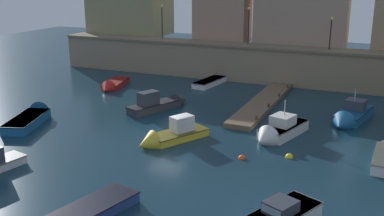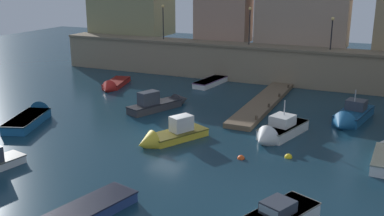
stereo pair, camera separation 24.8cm
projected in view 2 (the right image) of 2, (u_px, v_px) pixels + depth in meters
The scene contains 16 objects.
ground_plane at pixel (166, 135), 32.43m from camera, with size 105.55×105.55×0.00m, color #112D3D.
quay_wall at pixel (247, 62), 48.47m from camera, with size 44.50×3.03×3.86m.
old_town_backdrop at pixel (263, 8), 49.93m from camera, with size 41.91×5.94×8.66m.
pier_dock at pixel (263, 103), 39.69m from camera, with size 2.12×14.62×0.70m.
quay_lamp_0 at pixel (163, 17), 51.13m from camera, with size 0.32×0.32×3.87m.
quay_lamp_1 at pixel (250, 20), 47.15m from camera, with size 0.32×0.32×3.88m.
quay_lamp_2 at pixel (332, 28), 44.02m from camera, with size 0.32×0.32×3.17m.
moored_boat_0 at pixel (350, 117), 34.96m from camera, with size 3.01×6.32×2.95m.
moored_boat_2 at pixel (161, 103), 38.51m from camera, with size 3.64×6.27×2.07m.
moored_boat_4 at pixel (168, 136), 30.96m from camera, with size 3.93×5.50×2.14m.
moored_boat_6 at pixel (33, 116), 35.40m from camera, with size 3.72×6.49×1.72m.
moored_boat_7 at pixel (113, 85), 45.63m from camera, with size 2.89×5.76×1.53m.
moored_boat_8 at pixel (216, 80), 47.74m from camera, with size 2.30×6.48×1.39m.
moored_boat_10 at pixel (277, 131), 31.62m from camera, with size 3.21×5.76×3.03m.
mooring_buoy_0 at pixel (288, 157), 28.37m from camera, with size 0.49×0.49×0.49m, color yellow.
mooring_buoy_1 at pixel (241, 159), 28.20m from camera, with size 0.46×0.46×0.46m, color #EA4C19.
Camera 2 is at (14.17, -27.14, 11.02)m, focal length 42.51 mm.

